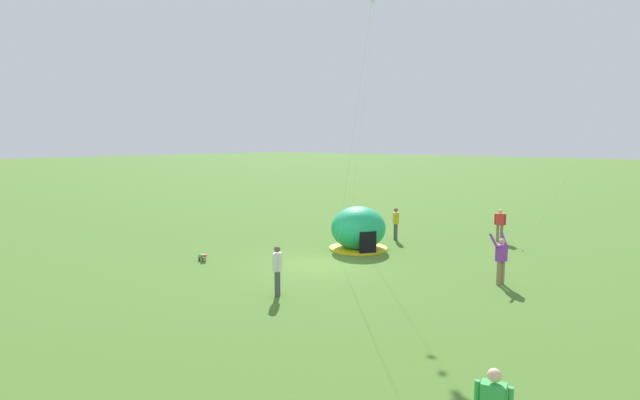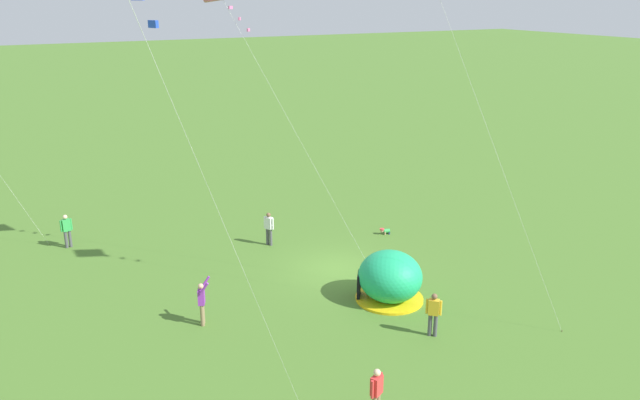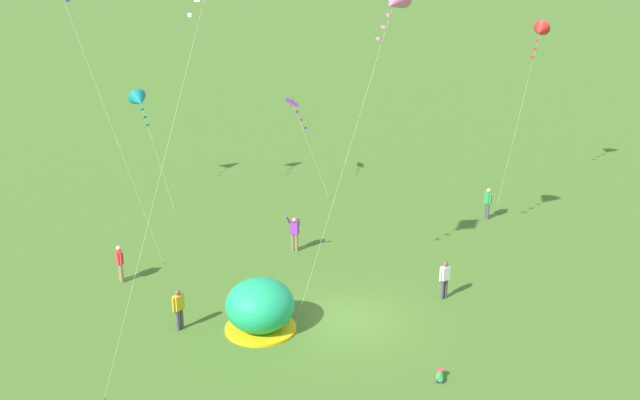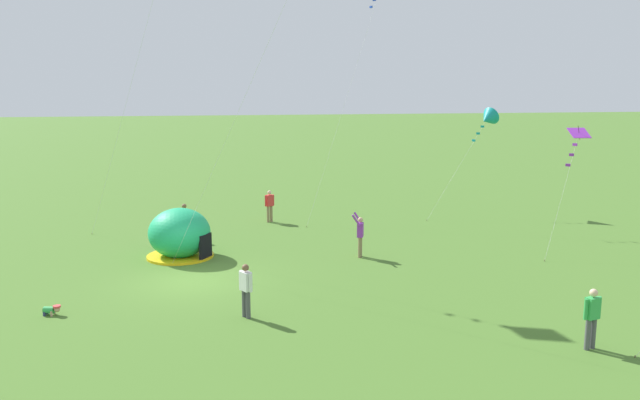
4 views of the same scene
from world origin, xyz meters
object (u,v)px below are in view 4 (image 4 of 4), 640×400
at_px(popup_tent, 180,234).
at_px(person_near_tent, 270,204).
at_px(toddler_crawling, 52,310).
at_px(person_watching_sky, 360,234).
at_px(kite_purple, 577,139).
at_px(person_center_field, 592,316).
at_px(person_with_toddler, 185,220).
at_px(kite_teal, 487,119).
at_px(person_strolling, 246,288).

relative_size(popup_tent, person_near_tent, 1.63).
relative_size(toddler_crawling, person_watching_sky, 0.29).
height_order(person_watching_sky, kite_purple, kite_purple).
bearing_deg(person_center_field, popup_tent, -137.41).
relative_size(toddler_crawling, person_center_field, 0.32).
xyz_separation_m(toddler_crawling, person_with_toddler, (-9.43, 4.10, 0.79)).
bearing_deg(kite_teal, kite_purple, -1.59).
distance_m(popup_tent, person_strolling, 8.01).
distance_m(person_near_tent, person_watching_sky, 8.31).
bearing_deg(person_center_field, person_strolling, -115.78).
distance_m(person_center_field, person_watching_sky, 11.12).
xyz_separation_m(popup_tent, toddler_crawling, (6.28, -3.90, -0.82)).
height_order(person_with_toddler, person_near_tent, same).
height_order(popup_tent, toddler_crawling, popup_tent).
relative_size(person_with_toddler, person_center_field, 1.00).
bearing_deg(person_near_tent, popup_tent, -36.53).
height_order(popup_tent, kite_teal, kite_teal).
bearing_deg(person_watching_sky, toddler_crawling, -67.55).
bearing_deg(toddler_crawling, kite_teal, 122.06).
height_order(person_center_field, person_watching_sky, person_watching_sky).
distance_m(person_with_toddler, person_center_field, 18.74).
xyz_separation_m(person_center_field, kite_teal, (-19.17, 6.33, 4.40)).
xyz_separation_m(toddler_crawling, person_strolling, (1.45, 6.00, 0.79)).
height_order(toddler_crawling, person_with_toddler, person_with_toddler).
relative_size(person_with_toddler, person_near_tent, 1.00).
xyz_separation_m(person_strolling, kite_teal, (-14.82, 15.34, 4.40)).
bearing_deg(person_watching_sky, person_with_toddler, -123.04).
bearing_deg(kite_teal, person_near_tent, -86.18).
distance_m(person_watching_sky, kite_teal, 13.91).
relative_size(person_center_field, person_near_tent, 1.00).
distance_m(popup_tent, person_center_field, 16.41).
xyz_separation_m(person_near_tent, kite_teal, (-0.85, 12.81, 4.40)).
relative_size(toddler_crawling, kite_teal, 0.09).
bearing_deg(popup_tent, person_with_toddler, 176.54).
distance_m(popup_tent, toddler_crawling, 7.44).
xyz_separation_m(popup_tent, kite_teal, (-7.09, 17.43, 4.36)).
relative_size(person_with_toddler, person_watching_sky, 0.91).
bearing_deg(person_near_tent, person_watching_sky, 20.04).
bearing_deg(popup_tent, toddler_crawling, -31.89).
distance_m(person_near_tent, kite_teal, 13.57).
bearing_deg(kite_teal, person_center_field, -18.27).
xyz_separation_m(popup_tent, person_watching_sky, (1.58, 7.47, 0.00)).
distance_m(person_strolling, kite_teal, 21.77).
bearing_deg(person_near_tent, toddler_crawling, -34.27).
xyz_separation_m(person_watching_sky, kite_purple, (0.35, 9.71, 3.90)).
bearing_deg(kite_purple, person_center_field, -30.90).
relative_size(person_with_toddler, kite_teal, 0.29).
bearing_deg(person_center_field, kite_purple, 149.10).
xyz_separation_m(toddler_crawling, person_watching_sky, (-4.70, 11.37, 0.82)).
height_order(toddler_crawling, person_watching_sky, person_watching_sky).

